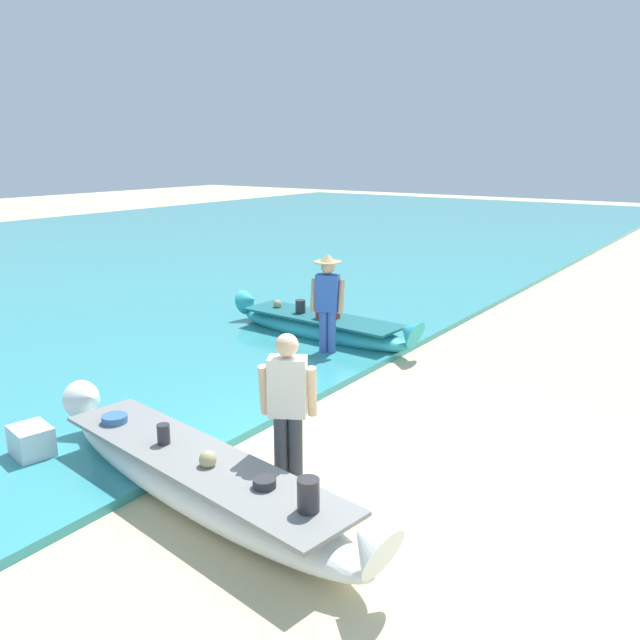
{
  "coord_description": "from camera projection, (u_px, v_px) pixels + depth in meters",
  "views": [
    {
      "loc": [
        3.5,
        -5.55,
        3.34
      ],
      "look_at": [
        -1.82,
        2.17,
        0.9
      ],
      "focal_mm": 37.2,
      "sensor_mm": 36.0,
      "label": 1
    }
  ],
  "objects": [
    {
      "name": "ground_plane",
      "position": [
        345.0,
        466.0,
        7.18
      ],
      "size": [
        80.0,
        80.0,
        0.0
      ],
      "primitive_type": "plane",
      "color": "beige"
    },
    {
      "name": "sea",
      "position": [
        125.0,
        255.0,
        20.86
      ],
      "size": [
        24.0,
        56.0,
        0.1
      ],
      "primitive_type": "cube",
      "color": "teal",
      "rests_on": "ground"
    },
    {
      "name": "boat_white_foreground",
      "position": [
        198.0,
        479.0,
        6.33
      ],
      "size": [
        4.65,
        1.41,
        0.79
      ],
      "color": "white",
      "rests_on": "ground"
    },
    {
      "name": "boat_cyan_midground",
      "position": [
        322.0,
        327.0,
        11.76
      ],
      "size": [
        4.01,
        1.05,
        0.76
      ],
      "color": "#33B2BC",
      "rests_on": "ground"
    },
    {
      "name": "person_vendor_hatted",
      "position": [
        328.0,
        299.0,
        10.62
      ],
      "size": [
        0.59,
        0.44,
        1.72
      ],
      "color": "#3D5BA8",
      "rests_on": "ground"
    },
    {
      "name": "person_tourist_customer",
      "position": [
        288.0,
        407.0,
        6.29
      ],
      "size": [
        0.58,
        0.44,
        1.68
      ],
      "color": "#333842",
      "rests_on": "ground"
    },
    {
      "name": "cooler_box",
      "position": [
        32.0,
        445.0,
        7.2
      ],
      "size": [
        0.52,
        0.46,
        0.42
      ],
      "primitive_type": "cube",
      "rotation": [
        0.0,
        0.0,
        -0.21
      ],
      "color": "silver",
      "rests_on": "ground"
    }
  ]
}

